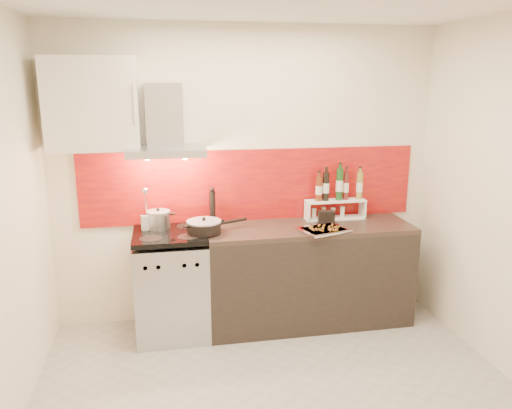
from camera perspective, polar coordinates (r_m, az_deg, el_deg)
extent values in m
plane|color=#9E9991|center=(3.68, 2.94, -21.40)|extent=(3.40, 3.40, 0.00)
cube|color=silver|center=(4.45, -1.07, 3.25)|extent=(3.40, 0.02, 2.60)
cube|color=maroon|center=(4.46, -0.41, 2.24)|extent=(3.00, 0.02, 0.64)
cube|color=#B7B7BA|center=(4.36, -9.58, -9.29)|extent=(0.60, 0.60, 0.84)
cube|color=black|center=(4.13, -9.43, -12.01)|extent=(0.50, 0.02, 0.40)
cube|color=#B7B7BA|center=(3.98, -9.65, -6.95)|extent=(0.56, 0.02, 0.12)
cube|color=#FF190C|center=(3.97, -9.65, -6.98)|extent=(0.10, 0.01, 0.04)
cube|color=black|center=(4.20, -9.84, -3.39)|extent=(0.60, 0.60, 0.04)
cube|color=black|center=(4.52, 5.94, -8.14)|extent=(1.80, 0.60, 0.86)
cube|color=black|center=(4.38, 6.09, -2.67)|extent=(1.80, 0.60, 0.04)
cube|color=#B7B7BA|center=(4.10, -10.25, 6.07)|extent=(0.62, 0.50, 0.06)
cube|color=#B7B7BA|center=(4.22, -10.44, 10.11)|extent=(0.30, 0.18, 0.50)
sphere|color=#FFD18C|center=(4.10, -12.33, 5.42)|extent=(0.07, 0.07, 0.07)
sphere|color=#FFD18C|center=(4.11, -8.13, 5.61)|extent=(0.07, 0.07, 0.07)
cube|color=silver|center=(4.17, -18.20, 10.86)|extent=(0.70, 0.35, 0.72)
cylinder|color=#B7B7BA|center=(4.30, -11.09, -1.78)|extent=(0.20, 0.20, 0.14)
cylinder|color=#99999E|center=(4.28, -11.13, -0.80)|extent=(0.20, 0.20, 0.01)
sphere|color=black|center=(4.28, -11.15, -0.58)|extent=(0.03, 0.03, 0.03)
cylinder|color=black|center=(4.13, -5.97, -2.61)|extent=(0.28, 0.28, 0.09)
cylinder|color=#99999E|center=(4.11, -5.99, -1.94)|extent=(0.29, 0.29, 0.01)
sphere|color=black|center=(4.11, -5.99, -1.64)|extent=(0.03, 0.03, 0.03)
cylinder|color=black|center=(4.26, -2.68, -1.92)|extent=(0.26, 0.13, 0.03)
cylinder|color=silver|center=(4.28, -12.47, -2.09)|extent=(0.08, 0.08, 0.13)
cylinder|color=silver|center=(4.24, -12.46, 0.17)|extent=(0.01, 0.06, 0.25)
sphere|color=silver|center=(4.16, -12.56, 1.55)|extent=(0.05, 0.05, 0.05)
cylinder|color=black|center=(4.36, -5.00, -0.41)|extent=(0.05, 0.05, 0.30)
sphere|color=black|center=(4.32, -5.04, 1.72)|extent=(0.04, 0.04, 0.04)
cube|color=white|center=(4.61, 8.99, -1.53)|extent=(0.55, 0.15, 0.01)
cube|color=white|center=(4.51, 5.86, -0.77)|extent=(0.01, 0.15, 0.15)
cube|color=white|center=(4.69, 12.07, -0.45)|extent=(0.02, 0.15, 0.15)
cube|color=white|center=(4.57, 9.07, 0.42)|extent=(0.55, 0.15, 0.02)
cylinder|color=#5B270F|center=(4.50, 7.20, 1.80)|extent=(0.06, 0.06, 0.22)
cylinder|color=black|center=(4.51, 7.99, 2.05)|extent=(0.06, 0.06, 0.26)
cylinder|color=#163C16|center=(4.55, 9.52, 2.31)|extent=(0.06, 0.06, 0.29)
cylinder|color=#541916|center=(4.58, 10.26, 2.09)|extent=(0.05, 0.05, 0.25)
cylinder|color=olive|center=(4.62, 11.75, 2.11)|extent=(0.06, 0.06, 0.25)
cylinder|color=beige|center=(4.54, 6.64, -1.09)|extent=(0.04, 0.04, 0.08)
cylinder|color=#AB721C|center=(4.57, 7.72, -1.00)|extent=(0.04, 0.04, 0.09)
cylinder|color=#423021|center=(4.59, 8.78, -1.00)|extent=(0.04, 0.04, 0.08)
cylinder|color=white|center=(4.62, 9.83, -0.90)|extent=(0.04, 0.04, 0.08)
cube|color=black|center=(4.41, 8.04, -1.50)|extent=(0.15, 0.08, 0.12)
cube|color=silver|center=(4.22, 7.70, -2.92)|extent=(0.43, 0.38, 0.01)
cube|color=silver|center=(4.22, 7.70, -2.79)|extent=(0.46, 0.40, 0.01)
cube|color=red|center=(4.22, 7.70, -2.79)|extent=(0.38, 0.33, 0.01)
cube|color=brown|center=(4.26, 9.27, -2.55)|extent=(0.03, 0.05, 0.01)
cube|color=brown|center=(4.16, 6.92, -2.85)|extent=(0.02, 0.05, 0.01)
cube|color=brown|center=(4.21, 6.17, -2.64)|extent=(0.02, 0.05, 0.01)
cube|color=brown|center=(4.27, 7.76, -2.45)|extent=(0.04, 0.05, 0.01)
cube|color=brown|center=(4.16, 8.41, -2.89)|extent=(0.02, 0.05, 0.01)
cube|color=brown|center=(4.24, 8.38, -2.56)|extent=(0.04, 0.05, 0.01)
cube|color=brown|center=(4.17, 9.04, -2.90)|extent=(0.05, 0.02, 0.01)
cube|color=brown|center=(4.19, 7.57, -2.77)|extent=(0.04, 0.05, 0.01)
cube|color=brown|center=(4.16, 6.51, -2.85)|extent=(0.03, 0.05, 0.01)
cube|color=brown|center=(4.31, 8.71, -2.34)|extent=(0.03, 0.05, 0.01)
cube|color=brown|center=(4.16, 7.41, -2.89)|extent=(0.04, 0.05, 0.01)
cube|color=brown|center=(4.15, 7.53, -2.93)|extent=(0.02, 0.05, 0.01)
cube|color=brown|center=(4.26, 9.25, -2.54)|extent=(0.05, 0.02, 0.01)
cube|color=brown|center=(4.27, 7.23, -2.41)|extent=(0.04, 0.05, 0.01)
cube|color=brown|center=(4.23, 6.27, -2.55)|extent=(0.04, 0.05, 0.01)
cube|color=brown|center=(4.20, 8.61, -2.76)|extent=(0.05, 0.03, 0.01)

